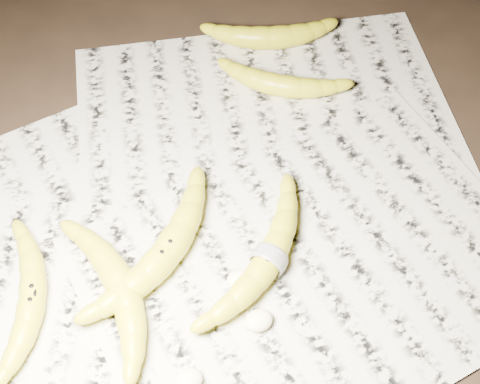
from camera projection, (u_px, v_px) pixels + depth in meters
name	position (u px, v px, depth m)	size (l,w,h in m)	color
ground	(231.00, 242.00, 0.87)	(3.00, 3.00, 0.00)	black
newspaper_patch	(199.00, 234.00, 0.87)	(0.90, 0.70, 0.01)	beige
banana_left_a	(31.00, 297.00, 0.80)	(0.19, 0.05, 0.03)	gold
banana_left_b	(121.00, 286.00, 0.80)	(0.20, 0.06, 0.04)	gold
banana_center	(166.00, 252.00, 0.83)	(0.22, 0.07, 0.04)	gold
banana_taped	(269.00, 259.00, 0.82)	(0.22, 0.06, 0.04)	gold
banana_upper_a	(280.00, 84.00, 1.00)	(0.18, 0.05, 0.03)	gold
banana_upper_b	(270.00, 36.00, 1.05)	(0.18, 0.06, 0.04)	gold
measuring_tape	(269.00, 259.00, 0.82)	(0.05, 0.05, 0.00)	white
flesh_chunk_a	(188.00, 379.00, 0.75)	(0.03, 0.03, 0.02)	beige
flesh_chunk_b	(259.00, 319.00, 0.79)	(0.03, 0.03, 0.02)	beige
flesh_chunk_c	(239.00, 278.00, 0.82)	(0.03, 0.03, 0.02)	beige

